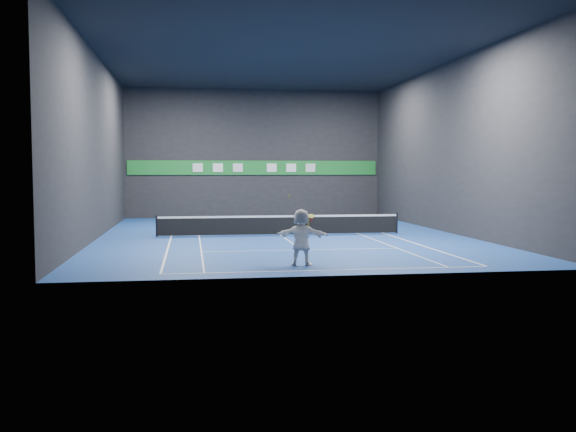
{
  "coord_description": "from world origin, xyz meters",
  "views": [
    {
      "loc": [
        -4.52,
        -32.34,
        3.25
      ],
      "look_at": [
        -0.75,
        -7.58,
        1.5
      ],
      "focal_mm": 40.0,
      "sensor_mm": 36.0,
      "label": 1
    }
  ],
  "objects": [
    {
      "name": "tennis_net",
      "position": [
        0.0,
        0.0,
        0.54
      ],
      "size": [
        12.5,
        0.1,
        1.07
      ],
      "color": "black",
      "rests_on": "ground"
    },
    {
      "name": "center_service_line",
      "position": [
        0.0,
        0.0,
        0.0
      ],
      "size": [
        0.06,
        12.8,
        0.01
      ],
      "primitive_type": "cube",
      "color": "white",
      "rests_on": "ground"
    },
    {
      "name": "tennis_racket",
      "position": [
        -0.47,
        -10.61,
        1.64
      ],
      "size": [
        0.45,
        0.36,
        0.44
      ],
      "color": "red",
      "rests_on": "player"
    },
    {
      "name": "ground",
      "position": [
        0.0,
        0.0,
        0.0
      ],
      "size": [
        26.0,
        26.0,
        0.0
      ],
      "primitive_type": "plane",
      "color": "navy",
      "rests_on": "ground"
    },
    {
      "name": "wall_back",
      "position": [
        0.0,
        13.0,
        4.5
      ],
      "size": [
        18.0,
        0.1,
        9.0
      ],
      "primitive_type": "cube",
      "color": "black",
      "rests_on": "ground"
    },
    {
      "name": "wall_right",
      "position": [
        9.0,
        0.0,
        4.5
      ],
      "size": [
        0.1,
        26.0,
        9.0
      ],
      "primitive_type": "cube",
      "color": "black",
      "rests_on": "ground"
    },
    {
      "name": "service_line_near",
      "position": [
        0.0,
        -6.4,
        0.0
      ],
      "size": [
        8.23,
        0.06,
        0.01
      ],
      "primitive_type": "cube",
      "color": "white",
      "rests_on": "ground"
    },
    {
      "name": "wall_left",
      "position": [
        -9.0,
        0.0,
        4.5
      ],
      "size": [
        0.1,
        26.0,
        9.0
      ],
      "primitive_type": "cube",
      "color": "black",
      "rests_on": "ground"
    },
    {
      "name": "sponsor_banner",
      "position": [
        0.0,
        12.93,
        3.5
      ],
      "size": [
        17.64,
        0.11,
        1.0
      ],
      "color": "#1B7F2D",
      "rests_on": "wall_back"
    },
    {
      "name": "player",
      "position": [
        -0.75,
        -10.66,
        0.98
      ],
      "size": [
        1.91,
        1.14,
        1.96
      ],
      "primitive_type": "imported",
      "rotation": [
        0.0,
        0.0,
        2.81
      ],
      "color": "white",
      "rests_on": "ground"
    },
    {
      "name": "wall_front",
      "position": [
        0.0,
        -13.0,
        4.5
      ],
      "size": [
        18.0,
        0.1,
        9.0
      ],
      "primitive_type": "cube",
      "color": "black",
      "rests_on": "ground"
    },
    {
      "name": "sideline_doubles_left",
      "position": [
        -5.49,
        0.0,
        0.0
      ],
      "size": [
        0.08,
        23.78,
        0.01
      ],
      "primitive_type": "cube",
      "color": "white",
      "rests_on": "ground"
    },
    {
      "name": "service_line_far",
      "position": [
        0.0,
        6.4,
        0.0
      ],
      "size": [
        8.23,
        0.06,
        0.01
      ],
      "primitive_type": "cube",
      "color": "white",
      "rests_on": "ground"
    },
    {
      "name": "sideline_doubles_right",
      "position": [
        5.49,
        0.0,
        0.0
      ],
      "size": [
        0.08,
        23.78,
        0.01
      ],
      "primitive_type": "cube",
      "color": "white",
      "rests_on": "ground"
    },
    {
      "name": "sideline_singles_left",
      "position": [
        -4.11,
        0.0,
        0.0
      ],
      "size": [
        0.06,
        23.78,
        0.01
      ],
      "primitive_type": "cube",
      "color": "white",
      "rests_on": "ground"
    },
    {
      "name": "baseline_far",
      "position": [
        0.0,
        11.89,
        0.0
      ],
      "size": [
        10.98,
        0.08,
        0.01
      ],
      "primitive_type": "cube",
      "color": "white",
      "rests_on": "ground"
    },
    {
      "name": "baseline_near",
      "position": [
        0.0,
        -11.89,
        0.0
      ],
      "size": [
        10.98,
        0.08,
        0.01
      ],
      "primitive_type": "cube",
      "color": "white",
      "rests_on": "ground"
    },
    {
      "name": "sideline_singles_right",
      "position": [
        4.11,
        0.0,
        0.0
      ],
      "size": [
        0.06,
        23.78,
        0.01
      ],
      "primitive_type": "cube",
      "color": "white",
      "rests_on": "ground"
    },
    {
      "name": "tennis_ball",
      "position": [
        -1.15,
        -10.51,
        2.41
      ],
      "size": [
        0.06,
        0.06,
        0.06
      ],
      "primitive_type": "sphere",
      "color": "#B9D824",
      "rests_on": "player"
    },
    {
      "name": "ceiling",
      "position": [
        0.0,
        0.0,
        9.0
      ],
      "size": [
        26.0,
        26.0,
        0.0
      ],
      "primitive_type": "plane",
      "color": "black",
      "rests_on": "ground"
    }
  ]
}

